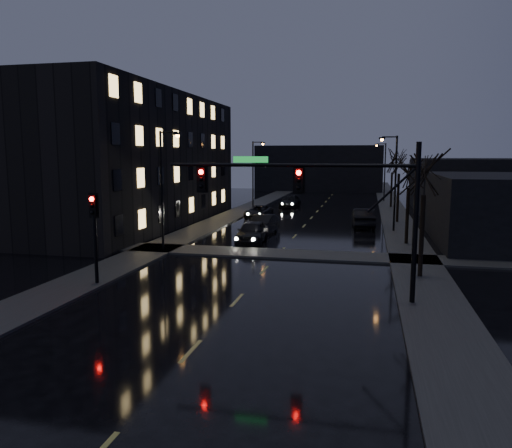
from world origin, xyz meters
The scene contains 23 objects.
ground centered at (0.00, 0.00, 0.00)m, with size 160.00×160.00×0.00m, color black.
sidewalk_left centered at (-8.50, 35.00, 0.06)m, with size 3.00×140.00×0.12m, color #2D2D2B.
sidewalk_right centered at (8.50, 35.00, 0.06)m, with size 3.00×140.00×0.12m, color #2D2D2B.
sidewalk_cross centered at (0.00, 18.50, 0.06)m, with size 40.00×3.00×0.12m, color #2D2D2B.
apartment_block centered at (-16.50, 30.00, 6.00)m, with size 12.00×30.00×12.00m, color black.
commercial_right_near centered at (15.50, 26.00, 2.50)m, with size 10.00×14.00×5.00m, color black.
commercial_right_far centered at (17.00, 48.00, 3.00)m, with size 12.00×18.00×6.00m, color black.
far_block centered at (-3.00, 78.00, 4.00)m, with size 22.00×10.00×8.00m, color black.
signal_mast centered at (3.85, 9.00, 4.87)m, with size 11.11×0.41×7.00m.
signal_pole_left centered at (-7.50, 8.99, 3.01)m, with size 0.35×0.41×4.53m.
tree_near centered at (8.40, 14.00, 6.22)m, with size 3.52×3.52×8.08m.
tree_mid_a centered at (8.40, 24.00, 5.83)m, with size 3.30×3.30×7.58m.
tree_mid_b centered at (8.40, 36.00, 6.61)m, with size 3.74×3.74×8.59m.
tree_far centered at (8.40, 50.00, 6.06)m, with size 3.43×3.43×7.88m.
streetlight_l_near centered at (-7.58, 18.00, 4.77)m, with size 1.53×0.28×8.00m.
streetlight_l_far centered at (-7.58, 45.00, 4.77)m, with size 1.53×0.28×8.00m.
streetlight_r_mid centered at (7.58, 30.00, 4.77)m, with size 1.53×0.28×8.00m.
streetlight_r_far centered at (7.58, 58.00, 4.77)m, with size 1.53×0.28×8.00m.
oncoming_car_a centered at (-2.66, 22.36, 0.82)m, with size 1.93×4.79×1.63m, color black.
oncoming_car_b centered at (-2.75, 26.73, 0.78)m, with size 1.64×4.71×1.55m, color black.
oncoming_car_c centered at (-5.30, 36.66, 0.64)m, with size 2.11×4.58×1.27m, color black.
oncoming_car_d centered at (-3.72, 47.57, 0.73)m, with size 2.03×5.01×1.45m, color black.
lead_car centered at (5.26, 32.28, 0.85)m, with size 1.80×5.17×1.70m, color black.
Camera 1 is at (5.57, -12.94, 6.48)m, focal length 35.00 mm.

